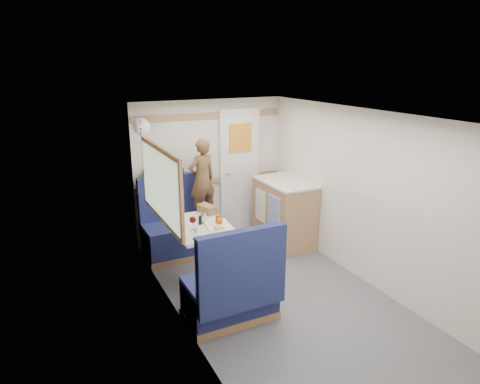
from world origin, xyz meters
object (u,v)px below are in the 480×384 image
tumbler_left (195,234)px  person (202,179)px  tray (218,226)px  bench_far (177,233)px  bench_near (232,294)px  beer_glass (218,219)px  orange_fruit (220,221)px  bread_loaf (207,209)px  salt_grinder (200,217)px  dinette_table (200,238)px  dome_light (141,126)px  galley_counter (284,212)px  wine_glass (193,220)px  cheese_block (219,227)px  tumbler_right (203,218)px  pepper_grinder (200,220)px  duffel_bag (164,177)px

tumbler_left → person: bearing=65.3°
tray → tumbler_left: size_ratio=3.22×
bench_far → bench_near: (0.00, -1.73, 0.00)m
person → beer_glass: 0.95m
bench_far → orange_fruit: bearing=-78.2°
bread_loaf → salt_grinder: bearing=-128.5°
dinette_table → dome_light: bearing=114.6°
bench_far → salt_grinder: 0.88m
orange_fruit → bench_far: bearing=101.8°
bench_far → dome_light: size_ratio=5.25×
person → salt_grinder: 0.84m
galley_counter → bread_loaf: bearing=-170.1°
dome_light → wine_glass: dome_light is taller
dinette_table → orange_fruit: bearing=-27.3°
bench_near → cheese_block: 0.78m
person → tray: person is taller
tray → bread_loaf: 0.46m
bench_far → person: person is taller
bench_far → orange_fruit: 1.10m
tray → tumbler_right: 0.21m
tray → cheese_block: size_ratio=3.46×
salt_grinder → dinette_table: bearing=-115.2°
galley_counter → cheese_block: bearing=-149.1°
tumbler_right → bench_near: bearing=-94.2°
bench_far → pepper_grinder: size_ratio=10.43×
galley_counter → person: 1.26m
pepper_grinder → dinette_table: bearing=-129.5°
wine_glass → galley_counter: bearing=23.1°
person → tumbler_right: size_ratio=9.89×
tumbler_left → beer_glass: tumbler_left is taller
tray → beer_glass: 0.10m
galley_counter → cheese_block: (-1.33, -0.80, 0.29)m
wine_glass → pepper_grinder: 0.22m
galley_counter → bread_loaf: size_ratio=3.81×
bench_far → cheese_block: size_ratio=10.36×
person → tumbler_left: (-0.56, -1.21, -0.22)m
dome_light → galley_counter: 2.28m
duffel_bag → beer_glass: (0.28, -1.17, -0.24)m
bench_far → person: bearing=-0.3°
dome_light → bread_loaf: bearing=-40.0°
bench_near → orange_fruit: 0.92m
bench_near → galley_counter: 2.04m
dome_light → tray: dome_light is taller
bench_far → bread_loaf: (0.22, -0.53, 0.47)m
dome_light → cheese_block: 1.57m
dinette_table → galley_counter: 1.57m
wine_glass → bread_loaf: (0.35, 0.46, -0.07)m
bread_loaf → cheese_block: bearing=-98.6°
bench_far → tray: (0.17, -0.99, 0.43)m
bench_near → tray: bench_near is taller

